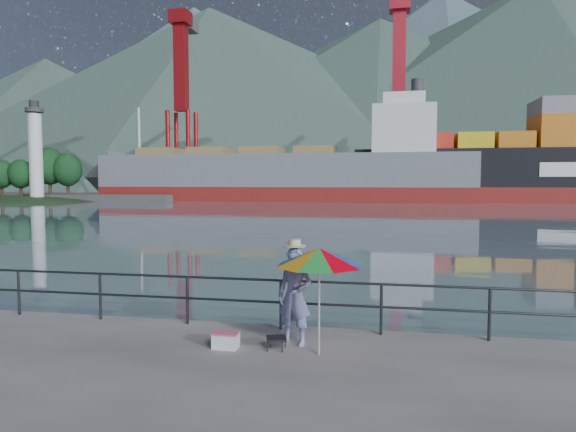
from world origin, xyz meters
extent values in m
cube|color=slate|center=(0.00, 130.00, 0.00)|extent=(500.00, 280.00, 0.00)
cube|color=#514F4C|center=(10.00, 93.00, 0.00)|extent=(200.00, 40.00, 0.40)
cylinder|color=#2D3033|center=(0.00, 1.70, 1.00)|extent=(22.00, 0.05, 0.05)
cylinder|color=#2D3033|center=(0.00, 1.70, 0.55)|extent=(22.00, 0.05, 0.05)
cube|color=#2D3033|center=(0.00, 1.70, 0.50)|extent=(22.00, 0.06, 1.00)
cone|color=#385147|center=(-140.00, 190.00, 27.50)|extent=(228.80, 228.80, 55.00)
cone|color=#385147|center=(-70.00, 200.00, 37.50)|extent=(312.00, 312.00, 75.00)
cone|color=#385147|center=(0.00, 205.00, 34.00)|extent=(282.88, 282.88, 68.00)
cone|color=#385147|center=(60.00, 210.00, 40.00)|extent=(332.80, 332.80, 80.00)
ellipsoid|color=#263F1E|center=(-55.00, 62.00, 0.00)|extent=(48.00, 26.40, 8.40)
cylinder|color=white|center=(-49.00, 61.00, 6.50)|extent=(2.00, 2.00, 13.00)
cylinder|color=#2D2D2D|center=(-49.00, 61.00, 14.00)|extent=(1.80, 1.80, 2.00)
cube|color=red|center=(10.00, 92.00, 2.60)|extent=(6.00, 2.40, 5.20)
cube|color=red|center=(16.50, 92.00, 2.60)|extent=(6.00, 2.40, 5.20)
cube|color=#194CA5|center=(23.00, 92.00, 2.60)|extent=(6.00, 2.40, 5.20)
cube|color=orange|center=(29.50, 92.00, 3.90)|extent=(6.00, 2.40, 7.80)
cube|color=#267F3F|center=(36.00, 92.00, 3.90)|extent=(6.00, 2.40, 7.80)
cube|color=#267F3F|center=(10.00, 95.00, 3.90)|extent=(6.00, 2.40, 7.80)
cube|color=gray|center=(16.50, 95.00, 1.30)|extent=(6.00, 2.40, 2.60)
cube|color=gray|center=(23.00, 95.00, 1.30)|extent=(6.00, 2.40, 2.60)
cube|color=#194CA5|center=(29.50, 95.00, 3.90)|extent=(6.00, 2.40, 7.80)
cube|color=red|center=(36.00, 95.00, 3.90)|extent=(6.00, 2.40, 7.80)
cube|color=#194CA5|center=(10.00, 98.00, 1.30)|extent=(6.00, 2.40, 2.60)
cube|color=#267F3F|center=(16.50, 98.00, 3.90)|extent=(6.00, 2.40, 7.80)
imported|color=navy|center=(1.44, 0.82, 0.90)|extent=(0.74, 0.58, 1.80)
cylinder|color=white|center=(1.95, 0.34, 0.85)|extent=(0.04, 0.04, 1.71)
cone|color=#F0A213|center=(1.95, 0.34, 1.71)|extent=(1.97, 1.97, 0.31)
cube|color=black|center=(1.17, 0.46, 0.20)|extent=(0.43, 0.43, 0.04)
cube|color=#2D3033|center=(1.17, 0.46, 0.09)|extent=(0.29, 0.29, 0.18)
cube|color=silver|center=(0.26, 0.37, 0.13)|extent=(0.45, 0.31, 0.26)
cylinder|color=black|center=(1.23, 1.86, 0.00)|extent=(0.33, 1.62, 1.16)
cube|color=maroon|center=(-13.03, 71.25, 0.75)|extent=(57.79, 10.00, 2.50)
cube|color=slate|center=(-13.03, 71.25, 4.50)|extent=(57.79, 10.00, 5.00)
cube|color=silver|center=(5.46, 71.25, 10.50)|extent=(9.00, 8.40, 7.00)
cube|color=maroon|center=(29.08, 73.89, 0.75)|extent=(61.34, 10.22, 2.50)
cube|color=black|center=(29.08, 73.89, 4.80)|extent=(61.34, 10.22, 5.60)
camera|label=1|loc=(3.06, -8.30, 3.02)|focal=32.00mm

